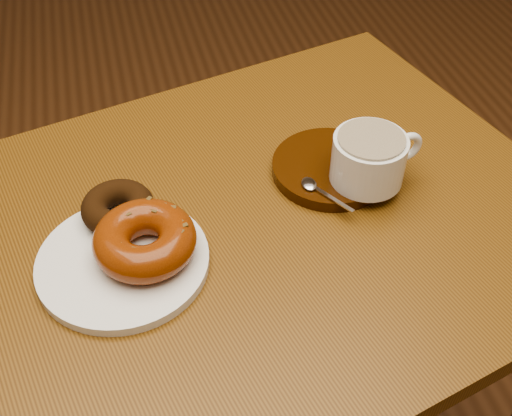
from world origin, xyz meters
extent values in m
cube|color=brown|center=(0.13, -0.05, 0.82)|extent=(1.03, 0.87, 0.03)
cylinder|color=#401D12|center=(0.45, 0.33, 0.40)|extent=(0.05, 0.05, 0.80)
cylinder|color=white|center=(-0.03, -0.08, 0.84)|extent=(0.30, 0.30, 0.01)
torus|color=black|center=(-0.02, -0.01, 0.86)|extent=(0.13, 0.13, 0.03)
torus|color=#7E340D|center=(0.00, -0.08, 0.87)|extent=(0.13, 0.13, 0.05)
cube|color=brown|center=(0.04, -0.08, 0.89)|extent=(0.01, 0.01, 0.00)
cube|color=brown|center=(0.04, -0.07, 0.89)|extent=(0.01, 0.01, 0.00)
cube|color=brown|center=(0.03, -0.05, 0.89)|extent=(0.01, 0.01, 0.00)
cube|color=brown|center=(0.01, -0.04, 0.89)|extent=(0.01, 0.01, 0.00)
cube|color=brown|center=(-0.01, -0.04, 0.89)|extent=(0.01, 0.01, 0.00)
cube|color=brown|center=(-0.02, -0.05, 0.89)|extent=(0.01, 0.01, 0.00)
cube|color=brown|center=(-0.03, -0.07, 0.89)|extent=(0.01, 0.01, 0.00)
cube|color=brown|center=(-0.04, -0.08, 0.89)|extent=(0.01, 0.01, 0.00)
cube|color=brown|center=(-0.03, -0.10, 0.89)|extent=(0.01, 0.01, 0.00)
cube|color=brown|center=(-0.02, -0.11, 0.89)|extent=(0.01, 0.01, 0.00)
cube|color=brown|center=(-0.01, -0.12, 0.89)|extent=(0.01, 0.01, 0.00)
cube|color=brown|center=(0.01, -0.12, 0.89)|extent=(0.01, 0.01, 0.00)
cube|color=brown|center=(0.03, -0.11, 0.89)|extent=(0.01, 0.01, 0.00)
cube|color=brown|center=(0.04, -0.10, 0.89)|extent=(0.01, 0.01, 0.00)
cylinder|color=#321706|center=(0.28, 0.02, 0.84)|extent=(0.18, 0.18, 0.02)
cylinder|color=white|center=(0.32, -0.02, 0.88)|extent=(0.10, 0.10, 0.07)
cylinder|color=#533A1C|center=(0.32, -0.02, 0.92)|extent=(0.09, 0.09, 0.00)
torus|color=white|center=(0.38, -0.01, 0.89)|extent=(0.05, 0.02, 0.05)
ellipsoid|color=silver|center=(0.23, -0.02, 0.85)|extent=(0.02, 0.03, 0.01)
cube|color=silver|center=(0.26, -0.05, 0.85)|extent=(0.04, 0.07, 0.00)
camera|label=1|loc=(0.00, -0.63, 1.45)|focal=45.00mm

